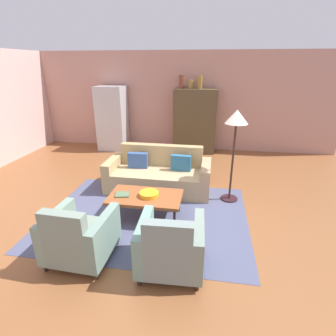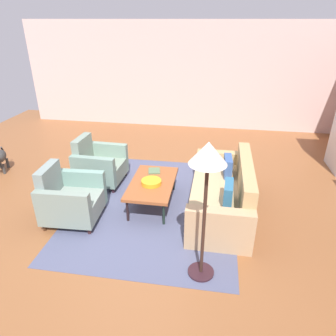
{
  "view_description": "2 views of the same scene",
  "coord_description": "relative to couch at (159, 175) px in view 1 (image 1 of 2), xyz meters",
  "views": [
    {
      "loc": [
        0.85,
        -3.66,
        2.45
      ],
      "look_at": [
        0.12,
        0.76,
        0.68
      ],
      "focal_mm": 28.32,
      "sensor_mm": 36.0,
      "label": 1
    },
    {
      "loc": [
        4.1,
        1.08,
        2.8
      ],
      "look_at": [
        -0.41,
        0.35,
        0.56
      ],
      "focal_mm": 32.64,
      "sensor_mm": 36.0,
      "label": 2
    }
  ],
  "objects": [
    {
      "name": "ground_plane",
      "position": [
        0.16,
        -1.32,
        -0.29
      ],
      "size": [
        10.56,
        10.56,
        0.0
      ],
      "primitive_type": "plane",
      "color": "brown"
    },
    {
      "name": "wall_back",
      "position": [
        0.16,
        2.97,
        1.11
      ],
      "size": [
        8.8,
        0.12,
        2.8
      ],
      "primitive_type": "cube",
      "color": "tan",
      "rests_on": "ground"
    },
    {
      "name": "area_rug",
      "position": [
        -0.0,
        -1.14,
        -0.28
      ],
      "size": [
        3.4,
        2.6,
        0.01
      ],
      "primitive_type": "cube",
      "color": "#4D526E",
      "rests_on": "ground"
    },
    {
      "name": "couch",
      "position": [
        0.0,
        0.0,
        0.0
      ],
      "size": [
        2.11,
        0.92,
        0.86
      ],
      "rotation": [
        0.0,
        0.0,
        3.13
      ],
      "color": "tan",
      "rests_on": "ground"
    },
    {
      "name": "coffee_table",
      "position": [
        -0.0,
        -1.19,
        0.09
      ],
      "size": [
        1.2,
        0.7,
        0.42
      ],
      "color": "black",
      "rests_on": "ground"
    },
    {
      "name": "armchair_left",
      "position": [
        -0.6,
        -2.35,
        0.06
      ],
      "size": [
        0.83,
        0.83,
        0.88
      ],
      "rotation": [
        0.0,
        0.0,
        -0.04
      ],
      "color": "#31241A",
      "rests_on": "ground"
    },
    {
      "name": "armchair_right",
      "position": [
        0.6,
        -2.35,
        0.06
      ],
      "size": [
        0.83,
        0.83,
        0.88
      ],
      "rotation": [
        0.0,
        0.0,
        0.04
      ],
      "color": "#372722",
      "rests_on": "ground"
    },
    {
      "name": "fruit_bowl",
      "position": [
        0.07,
        -1.19,
        0.16
      ],
      "size": [
        0.32,
        0.32,
        0.07
      ],
      "primitive_type": "cylinder",
      "color": "orange",
      "rests_on": "coffee_table"
    },
    {
      "name": "book_stack",
      "position": [
        -0.38,
        -1.23,
        0.14
      ],
      "size": [
        0.26,
        0.24,
        0.02
      ],
      "color": "#536D4C",
      "rests_on": "coffee_table"
    },
    {
      "name": "cabinet",
      "position": [
        0.54,
        2.63,
        0.61
      ],
      "size": [
        1.2,
        0.51,
        1.8
      ],
      "color": "#4F4028",
      "rests_on": "ground"
    },
    {
      "name": "vase_tall",
      "position": [
        0.14,
        2.62,
        1.69
      ],
      "size": [
        0.15,
        0.15,
        0.36
      ],
      "primitive_type": "cylinder",
      "color": "brown",
      "rests_on": "cabinet"
    },
    {
      "name": "vase_round",
      "position": [
        0.39,
        2.62,
        1.63
      ],
      "size": [
        0.16,
        0.16,
        0.23
      ],
      "primitive_type": "cylinder",
      "color": "olive",
      "rests_on": "cabinet"
    },
    {
      "name": "vase_small",
      "position": [
        0.64,
        2.62,
        1.68
      ],
      "size": [
        0.14,
        0.14,
        0.34
      ],
      "primitive_type": "cylinder",
      "color": "olive",
      "rests_on": "cabinet"
    },
    {
      "name": "refrigerator",
      "position": [
        -1.91,
        2.52,
        0.64
      ],
      "size": [
        0.8,
        0.73,
        1.85
      ],
      "color": "#B7BABF",
      "rests_on": "ground"
    },
    {
      "name": "floor_lamp",
      "position": [
        1.43,
        -0.29,
        1.16
      ],
      "size": [
        0.4,
        0.4,
        1.72
      ],
      "color": "#2F1921",
      "rests_on": "ground"
    }
  ]
}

